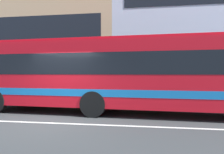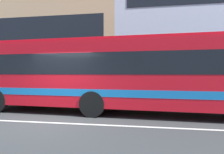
% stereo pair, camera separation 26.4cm
% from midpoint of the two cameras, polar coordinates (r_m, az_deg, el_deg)
% --- Properties ---
extents(ground_plane, '(160.00, 160.00, 0.00)m').
position_cam_midpoint_polar(ground_plane, '(8.29, -14.86, -10.81)').
color(ground_plane, '#383A3B').
extents(lane_centre_line, '(60.00, 0.16, 0.01)m').
position_cam_midpoint_polar(lane_centre_line, '(8.29, -14.86, -10.78)').
color(lane_centre_line, silver).
rests_on(lane_centre_line, ground_plane).
extents(hedge_row_far, '(15.87, 1.10, 1.15)m').
position_cam_midpoint_polar(hedge_row_far, '(14.44, -10.30, -3.47)').
color(hedge_row_far, '#31612B').
rests_on(hedge_row_far, ground_plane).
extents(apartment_block_left, '(20.67, 10.57, 9.06)m').
position_cam_midpoint_polar(apartment_block_left, '(25.95, -20.01, 7.18)').
color(apartment_block_left, tan).
rests_on(apartment_block_left, ground_plane).
extents(transit_bus, '(12.33, 3.35, 3.09)m').
position_cam_midpoint_polar(transit_bus, '(9.80, 2.46, 1.08)').
color(transit_bus, red).
rests_on(transit_bus, ground_plane).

